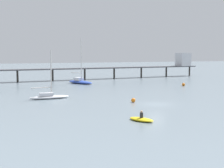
% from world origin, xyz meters
% --- Properties ---
extents(ground_plane, '(400.00, 400.00, 0.00)m').
position_xyz_m(ground_plane, '(0.00, 0.00, 0.00)').
color(ground_plane, slate).
extents(pier, '(82.73, 7.84, 7.24)m').
position_xyz_m(pier, '(13.71, 46.23, 3.76)').
color(pier, '#4C4C51').
rests_on(pier, ground_plane).
extents(sailboat_blue, '(5.04, 8.45, 10.59)m').
position_xyz_m(sailboat_blue, '(-0.36, 34.52, 0.63)').
color(sailboat_blue, '#2D4CB7').
rests_on(sailboat_blue, ground_plane).
extents(sailboat_white, '(6.45, 1.91, 7.70)m').
position_xyz_m(sailboat_white, '(-12.67, 11.44, 0.51)').
color(sailboat_white, white).
rests_on(sailboat_white, ground_plane).
extents(dinghy_yellow, '(2.45, 3.31, 1.14)m').
position_xyz_m(dinghy_yellow, '(-7.29, -9.42, 0.20)').
color(dinghy_yellow, yellow).
rests_on(dinghy_yellow, ground_plane).
extents(mooring_buoy_outer, '(0.64, 0.64, 0.64)m').
position_xyz_m(mooring_buoy_outer, '(-2.14, 2.83, 0.32)').
color(mooring_buoy_outer, orange).
rests_on(mooring_buoy_outer, ground_plane).
extents(mooring_buoy_mid, '(0.69, 0.69, 0.69)m').
position_xyz_m(mooring_buoy_mid, '(18.77, 20.18, 0.34)').
color(mooring_buoy_mid, orange).
rests_on(mooring_buoy_mid, ground_plane).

